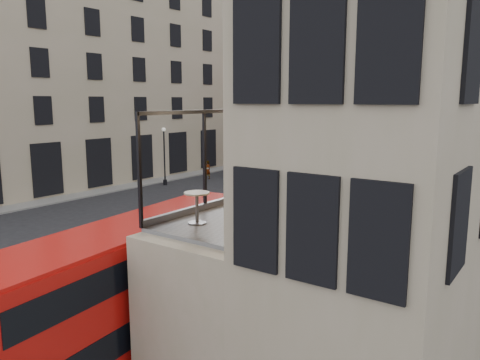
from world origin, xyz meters
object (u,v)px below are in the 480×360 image
Objects in this scene: street_lamp_a at (165,159)px; bus_near at (134,284)px; cafe_chair_d at (368,179)px; pedestrian_a at (249,168)px; bus_far at (291,147)px; street_lamp_b at (346,152)px; cafe_table_near at (197,203)px; bicycle at (275,227)px; cyclist at (295,188)px; pedestrian_b at (282,164)px; cafe_table_far at (316,169)px; car_b at (320,187)px; cafe_chair_a at (257,221)px; traffic_light_near at (281,187)px; traffic_light_far at (244,151)px; pedestrian_c at (416,164)px; car_c at (247,168)px; car_a at (299,187)px; cafe_chair_b at (309,198)px; cafe_chair_c at (323,197)px; cafe_table_mid at (285,179)px; pedestrian_e at (207,170)px; pedestrian_d at (398,173)px.

street_lamp_a is 0.50× the size of bus_near.
cafe_chair_d is at bearing -29.87° from street_lamp_a.
bus_far is at bearing 63.91° from pedestrian_a.
cafe_table_near reaches higher than street_lamp_b.
bicycle is 0.81× the size of cyclist.
pedestrian_b is (-15.41, 34.84, -1.49)m from bus_near.
car_b is at bearing 115.27° from cafe_table_far.
car_b is 5.30× the size of cafe_table_far.
pedestrian_b is 2.04× the size of cafe_chair_a.
traffic_light_near is 17.95m from cafe_chair_a.
traffic_light_far is 2.23× the size of pedestrian_c.
bus_far is 6.83× the size of pedestrian_c.
car_c is (-13.35, 15.55, -1.72)m from traffic_light_near.
cafe_chair_d is (10.80, -18.39, 4.22)m from car_b.
pedestrian_a is 36.35m from cafe_chair_a.
traffic_light_near reaches higher than car_a.
pedestrian_a is at bearing 30.30° from bicycle.
cafe_chair_b reaches higher than cafe_chair_c.
cafe_table_far is 4.23m from cafe_chair_c.
street_lamp_a reaches higher than car_b.
street_lamp_b is at bearing 91.97° from car_a.
traffic_light_near is 2.36× the size of bicycle.
cafe_table_far is (20.45, -24.20, 2.66)m from traffic_light_far.
car_a is 4.86× the size of cafe_chair_a.
bus_far is at bearing 119.13° from cafe_table_mid.
cyclist is 1.16× the size of pedestrian_c.
traffic_light_far reaches higher than car_b.
cafe_chair_a reaches higher than cafe_table_far.
pedestrian_e is 30.22m from cafe_chair_d.
bus_near is (4.37, -15.89, -0.06)m from traffic_light_near.
street_lamp_b reaches higher than pedestrian_a.
pedestrian_d is at bearing 16.37° from traffic_light_far.
traffic_light_near is 1.00× the size of traffic_light_far.
pedestrian_b is at bearing 120.60° from cafe_table_mid.
cafe_table_mid is at bearing 91.24° from cafe_table_near.
cafe_chair_c is at bearing -54.37° from traffic_light_near.
pedestrian_e is at bearing 134.57° from cafe_table_mid.
pedestrian_a is at bearing 5.62° from pedestrian_c.
pedestrian_c is 44.47m from cafe_chair_a.
pedestrian_b is at bearing 121.66° from cafe_chair_b.
bus_far is 13.70× the size of cafe_chair_d.
traffic_light_near is 2.17× the size of pedestrian_b.
cafe_chair_d reaches higher than bicycle.
bicycle is 13.61m from cafe_chair_b.
car_c is at bearing 108.73° from pedestrian_a.
cyclist is at bearing -38.62° from traffic_light_far.
bus_far is 42.52m from cafe_chair_a.
pedestrian_c is at bearing -8.20° from bicycle.
cyclist is 1.06× the size of pedestrian_e.
bicycle is 1.87× the size of cafe_chair_a.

